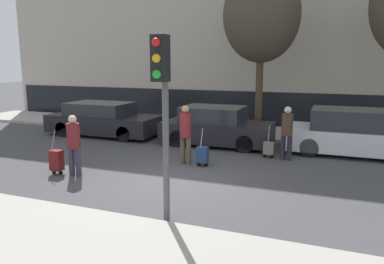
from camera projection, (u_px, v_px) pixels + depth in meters
ground_plane at (172, 181)px, 9.57m from camera, size 80.00×80.00×0.00m
sidewalk_near at (79, 245)px, 6.12m from camera, size 28.00×2.50×0.12m
sidewalk_far at (239, 131)px, 15.98m from camera, size 28.00×3.00×0.12m
parked_car_0 at (103, 120)px, 15.38m from camera, size 4.62×1.88×1.35m
parked_car_1 at (216, 127)px, 13.61m from camera, size 3.94×1.82×1.40m
parked_car_2 at (352, 134)px, 12.23m from camera, size 4.19×1.90×1.49m
pedestrian_left at (74, 142)px, 9.84m from camera, size 0.35×0.34×1.64m
trolley_left at (56, 160)px, 10.07m from camera, size 0.34×0.29×1.21m
pedestrian_center at (185, 131)px, 10.97m from camera, size 0.35×0.34×1.76m
trolley_center at (202, 155)px, 10.86m from camera, size 0.34×0.29×1.12m
pedestrian_right at (287, 130)px, 11.46m from camera, size 0.35×0.34×1.67m
trolley_right at (269, 148)px, 11.83m from camera, size 0.34×0.29×1.04m
traffic_light at (162, 92)px, 6.62m from camera, size 0.28×0.47×3.47m
parked_bicycle at (244, 123)px, 15.54m from camera, size 1.77×0.06×0.96m
bare_tree_down_street at (262, 16)px, 14.29m from camera, size 2.95×2.95×6.43m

